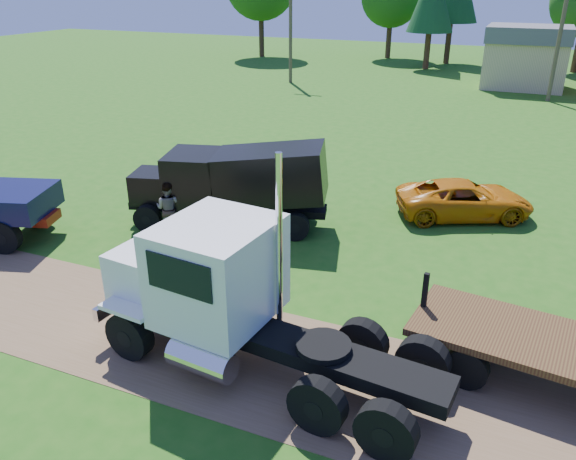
% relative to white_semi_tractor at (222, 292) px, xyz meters
% --- Properties ---
extents(ground, '(140.00, 140.00, 0.00)m').
position_rel_white_semi_tractor_xyz_m(ground, '(0.96, 0.08, -1.68)').
color(ground, '#1F5713').
rests_on(ground, ground).
extents(dirt_track, '(120.00, 4.20, 0.01)m').
position_rel_white_semi_tractor_xyz_m(dirt_track, '(0.96, 0.08, -1.67)').
color(dirt_track, brown).
rests_on(dirt_track, ground).
extents(white_semi_tractor, '(8.29, 3.47, 4.92)m').
position_rel_white_semi_tractor_xyz_m(white_semi_tractor, '(0.00, 0.00, 0.00)').
color(white_semi_tractor, black).
rests_on(white_semi_tractor, ground).
extents(black_dump_truck, '(7.13, 3.77, 3.03)m').
position_rel_white_semi_tractor_xyz_m(black_dump_truck, '(-3.26, 6.79, -0.02)').
color(black_dump_truck, black).
rests_on(black_dump_truck, ground).
extents(orange_pickup, '(5.37, 4.08, 1.35)m').
position_rel_white_semi_tractor_xyz_m(orange_pickup, '(4.07, 10.81, -1.00)').
color(orange_pickup, '#C06809').
rests_on(orange_pickup, ground).
extents(spectator_b, '(0.99, 0.82, 1.88)m').
position_rel_white_semi_tractor_xyz_m(spectator_b, '(-5.03, 5.27, -0.74)').
color(spectator_b, '#999999').
rests_on(spectator_b, ground).
extents(tan_shed, '(6.20, 5.40, 4.70)m').
position_rel_white_semi_tractor_xyz_m(tan_shed, '(4.96, 40.08, 0.74)').
color(tan_shed, tan).
rests_on(tan_shed, ground).
extents(utility_poles, '(42.20, 0.28, 9.00)m').
position_rel_white_semi_tractor_xyz_m(utility_poles, '(6.96, 35.08, 3.03)').
color(utility_poles, '#4F3D2C').
rests_on(utility_poles, ground).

